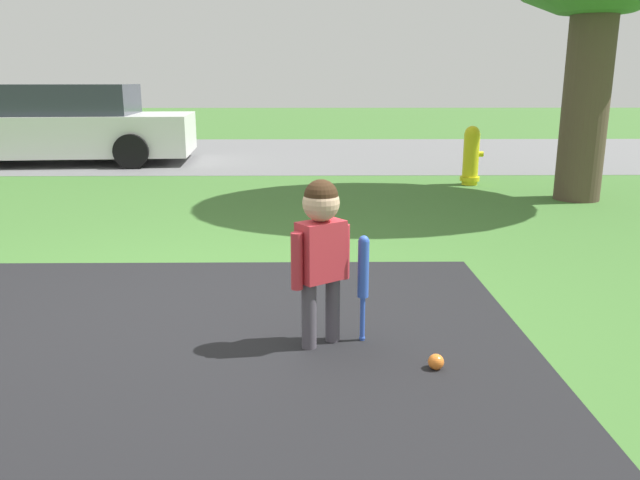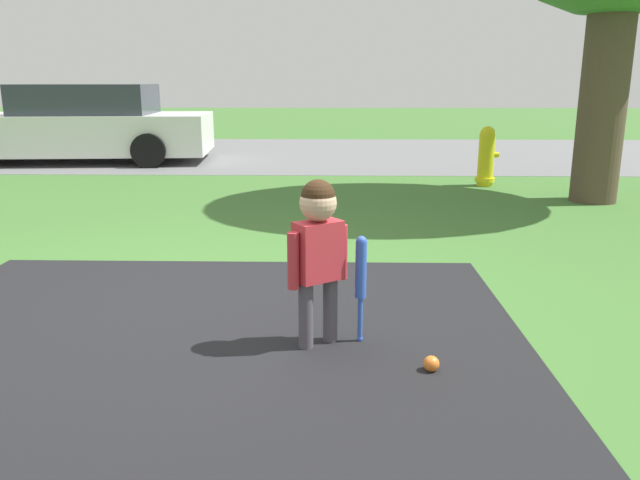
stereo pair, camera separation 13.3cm
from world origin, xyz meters
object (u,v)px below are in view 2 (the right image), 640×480
Objects in this scene: child at (318,240)px; baseball_bat at (361,274)px; fire_hydrant at (486,157)px; sports_ball at (431,364)px; parked_car at (79,126)px.

baseball_bat is (0.23, 0.05, -0.20)m from child.
baseball_bat is 0.74× the size of fire_hydrant.
baseball_bat is at bearing 133.51° from sports_ball.
fire_hydrant is (1.56, 5.64, 0.35)m from sports_ball.
fire_hydrant is at bearing 74.55° from sports_ball.
fire_hydrant is (2.12, 5.33, -0.19)m from child.
fire_hydrant is at bearing 154.39° from parked_car.
fire_hydrant is at bearing 32.57° from child.
fire_hydrant reaches higher than sports_ball.
child is at bearing 151.29° from sports_ball.
baseball_bat reaches higher than sports_ball.
parked_car is (-4.39, 7.81, 0.04)m from child.
baseball_bat is 0.60m from sports_ball.
child is at bearing -111.71° from fire_hydrant.
child is 11.34× the size of sports_ball.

